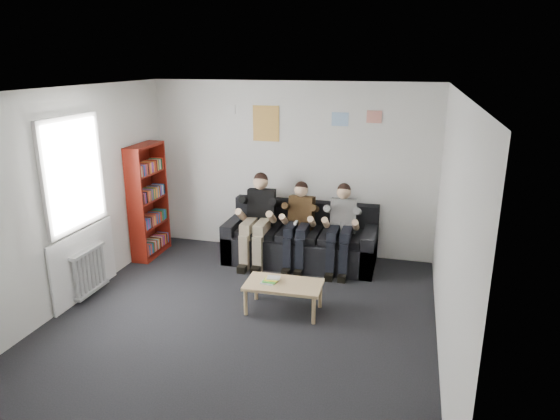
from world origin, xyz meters
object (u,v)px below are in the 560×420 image
(sofa, at_px, (301,241))
(person_middle, at_px, (298,225))
(coffee_table, at_px, (283,287))
(person_right, at_px, (341,229))
(person_left, at_px, (258,220))
(bookshelf, at_px, (149,201))

(sofa, height_order, person_middle, person_middle)
(coffee_table, distance_m, person_right, 1.55)
(coffee_table, distance_m, person_left, 1.67)
(sofa, xyz_separation_m, person_middle, (0.00, -0.20, 0.33))
(person_left, bearing_deg, coffee_table, -68.40)
(coffee_table, xyz_separation_m, person_middle, (-0.14, 1.43, 0.32))
(sofa, relative_size, person_left, 1.66)
(coffee_table, relative_size, person_left, 0.69)
(person_left, bearing_deg, sofa, 11.00)
(sofa, bearing_deg, person_middle, -90.00)
(coffee_table, height_order, person_right, person_right)
(person_middle, height_order, person_right, person_right)
(person_middle, bearing_deg, bookshelf, -172.34)
(bookshelf, height_order, person_middle, bookshelf)
(person_left, height_order, person_middle, person_left)
(person_left, xyz_separation_m, person_middle, (0.63, 0.01, -0.04))
(sofa, height_order, coffee_table, sofa)
(person_left, bearing_deg, person_middle, -6.50)
(sofa, relative_size, person_right, 1.77)
(sofa, distance_m, coffee_table, 1.64)
(coffee_table, bearing_deg, person_left, 118.58)
(bookshelf, relative_size, coffee_table, 1.89)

